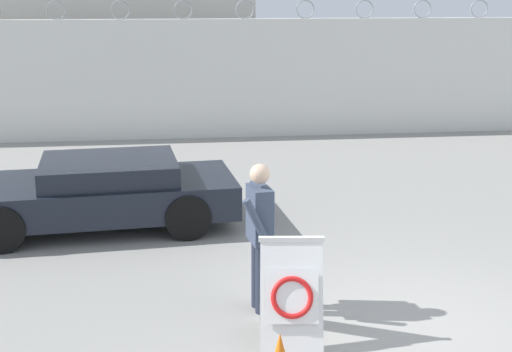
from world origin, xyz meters
The scene contains 6 objects.
ground_plane centered at (0.00, 0.00, 0.00)m, with size 90.00×90.00×0.00m, color gray.
perimeter_wall centered at (0.00, 11.15, 1.50)m, with size 36.00×0.30×3.44m.
building_block centered at (-4.46, 15.97, 2.63)m, with size 8.26×7.02×5.27m.
barricade_sign centered at (-1.48, -0.02, 0.58)m, with size 0.75×0.92×1.16m.
security_guard centered at (-1.72, 0.76, 1.00)m, with size 0.38×0.67×1.78m.
parked_car_front_coupe centered at (-3.86, 4.11, 0.59)m, with size 4.50×2.27×1.10m.
Camera 1 is at (-2.70, -6.97, 3.67)m, focal length 50.00 mm.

